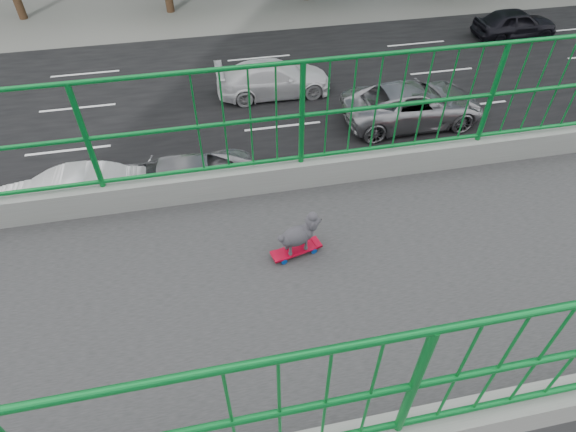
% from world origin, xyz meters
% --- Properties ---
extents(road, '(18.00, 90.00, 0.02)m').
position_xyz_m(road, '(-13.00, 0.00, 0.01)').
color(road, black).
rests_on(road, ground).
extents(footbridge, '(3.00, 24.00, 7.00)m').
position_xyz_m(footbridge, '(0.00, 0.00, 5.22)').
color(footbridge, '#2D2D2F').
rests_on(footbridge, ground).
extents(railing, '(3.00, 24.00, 1.42)m').
position_xyz_m(railing, '(0.00, 0.00, 7.21)').
color(railing, gray).
rests_on(railing, footbridge).
extents(skateboard, '(0.25, 0.50, 0.06)m').
position_xyz_m(skateboard, '(-0.41, -2.26, 7.05)').
color(skateboard, red).
rests_on(skateboard, footbridge).
extents(poodle, '(0.24, 0.42, 0.36)m').
position_xyz_m(poodle, '(-0.41, -2.24, 7.26)').
color(poodle, '#323036').
rests_on(poodle, skateboard).
extents(car_1, '(1.67, 4.80, 1.58)m').
position_xyz_m(car_1, '(-9.20, -7.34, 0.79)').
color(car_1, silver).
rests_on(car_1, ground).
extents(car_2, '(2.52, 5.46, 1.52)m').
position_xyz_m(car_2, '(-12.40, 5.01, 0.76)').
color(car_2, gray).
rests_on(car_2, ground).
extents(car_3, '(1.95, 4.80, 1.39)m').
position_xyz_m(car_3, '(-15.60, 0.13, 0.70)').
color(car_3, silver).
rests_on(car_3, ground).
extents(car_4, '(1.68, 4.17, 1.42)m').
position_xyz_m(car_4, '(-18.80, 13.12, 0.71)').
color(car_4, black).
rests_on(car_4, ground).
extents(car_5, '(1.51, 4.32, 1.42)m').
position_xyz_m(car_5, '(-6.00, 7.18, 0.71)').
color(car_5, '#C10708').
rests_on(car_5, ground).
extents(car_6, '(2.59, 5.62, 1.56)m').
position_xyz_m(car_6, '(-9.20, -4.32, 0.78)').
color(car_6, gray).
rests_on(car_6, ground).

